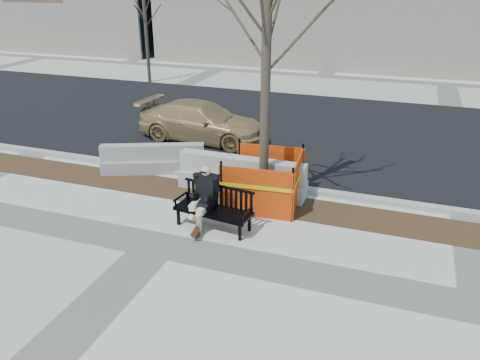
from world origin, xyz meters
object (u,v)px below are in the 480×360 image
at_px(sedan, 203,140).
at_px(jersey_barrier_left, 154,172).
at_px(jersey_barrier_right, 242,192).
at_px(tree_fence, 263,202).
at_px(bench, 214,227).
at_px(seated_man, 205,224).

distance_m(sedan, jersey_barrier_left, 3.05).
xyz_separation_m(sedan, jersey_barrier_right, (2.60, -3.48, 0.00)).
bearing_deg(tree_fence, bench, -112.21).
height_order(seated_man, tree_fence, tree_fence).
xyz_separation_m(tree_fence, sedan, (-3.29, 3.86, 0.00)).
bearing_deg(bench, seated_man, 169.05).
bearing_deg(jersey_barrier_right, jersey_barrier_left, 171.78).
bearing_deg(seated_man, sedan, 121.36).
height_order(bench, sedan, sedan).
relative_size(bench, tree_fence, 0.27).
bearing_deg(bench, sedan, 123.10).
relative_size(sedan, jersey_barrier_right, 1.32).
height_order(jersey_barrier_left, jersey_barrier_right, jersey_barrier_right).
height_order(bench, seated_man, seated_man).
xyz_separation_m(bench, jersey_barrier_right, (-0.05, 1.97, 0.00)).
xyz_separation_m(seated_man, jersey_barrier_left, (-2.58, 2.33, 0.00)).
bearing_deg(tree_fence, jersey_barrier_left, 166.70).
distance_m(bench, jersey_barrier_right, 1.97).
height_order(seated_man, sedan, seated_man).
relative_size(seated_man, jersey_barrier_right, 0.42).
height_order(seated_man, jersey_barrier_right, seated_man).
bearing_deg(tree_fence, sedan, 130.43).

